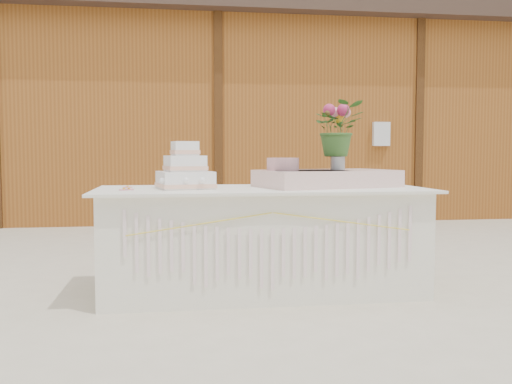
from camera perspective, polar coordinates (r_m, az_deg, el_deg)
ground at (r=4.29m, az=0.59°, el=-9.93°), size 80.00×80.00×0.00m
barn at (r=10.15m, az=-4.76°, el=7.63°), size 12.60×4.60×3.30m
cake_table at (r=4.21m, az=0.60°, el=-4.82°), size 2.40×1.00×0.77m
wedding_cake at (r=4.13m, az=-7.11°, el=1.94°), size 0.44×0.44×0.34m
pink_cake_stand at (r=4.25m, az=2.70°, el=2.12°), size 0.30×0.30×0.22m
satin_runner at (r=4.35m, az=7.07°, el=1.35°), size 1.12×0.83×0.13m
flower_vase at (r=4.41m, az=8.17°, el=3.19°), size 0.11×0.11×0.15m
bouquet at (r=4.42m, az=8.21°, el=6.91°), size 0.39×0.34×0.42m
loose_flowers at (r=4.14m, az=-12.76°, el=0.40°), size 0.23×0.37×0.02m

